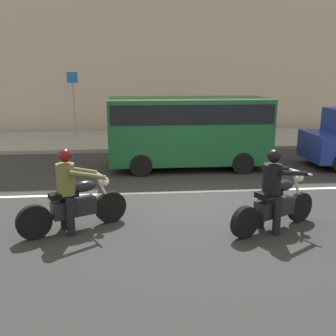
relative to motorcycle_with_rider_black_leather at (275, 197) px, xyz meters
The scene contains 8 objects.
ground_plane 2.02m from the motorcycle_with_rider_black_leather, 126.09° to the left, with size 80.00×80.00×0.00m, color #282828.
sidewalk_slab 9.63m from the motorcycle_with_rider_black_leather, 96.74° to the left, with size 40.00×4.40×0.14m, color gray.
lane_marking_stripe 2.98m from the motorcycle_with_rider_black_leather, 122.59° to the left, with size 18.00×0.14×0.01m, color silver.
motorcycle_with_rider_black_leather is the anchor object (origin of this frame).
motorcycle_with_rider_olive 3.81m from the motorcycle_with_rider_black_leather, behind, with size 1.96×1.12×1.60m.
parked_van_forest_green 5.07m from the motorcycle_with_rider_black_leather, 100.88° to the left, with size 4.79×1.96×2.15m.
street_sign_post 11.42m from the motorcycle_with_rider_black_leather, 116.82° to the left, with size 0.44×0.08×2.75m.
pedestrian_bystander 10.05m from the motorcycle_with_rider_black_leather, 102.62° to the left, with size 0.34×0.34×1.69m.
Camera 1 is at (-1.50, -8.32, 3.01)m, focal length 41.62 mm.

